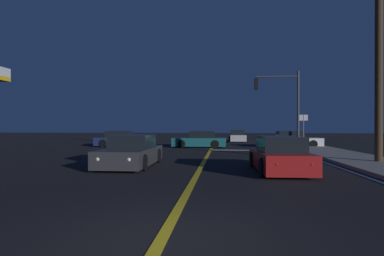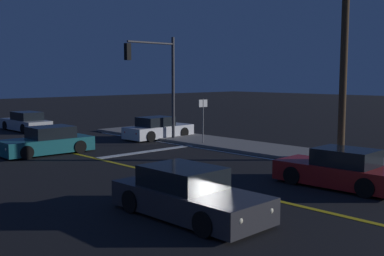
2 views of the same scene
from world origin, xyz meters
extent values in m
cube|color=gray|center=(7.56, 9.81, 0.07)|extent=(3.20, 35.31, 0.15)
cube|color=gold|center=(0.00, 9.81, 0.01)|extent=(0.20, 33.35, 0.01)
cube|color=white|center=(5.71, 9.81, 0.01)|extent=(0.16, 33.35, 0.01)
cube|color=white|center=(2.98, 18.12, 0.01)|extent=(5.96, 0.50, 0.01)
cube|color=#2D2D33|center=(-3.04, 8.61, 0.44)|extent=(1.93, 4.57, 0.68)
cube|color=black|center=(-3.04, 8.88, 1.04)|extent=(1.64, 2.11, 0.60)
cylinder|color=black|center=(-2.15, 7.21, 0.32)|extent=(0.23, 0.64, 0.64)
cylinder|color=black|center=(-3.90, 7.19, 0.32)|extent=(0.23, 0.64, 0.64)
cylinder|color=black|center=(-2.18, 10.03, 0.32)|extent=(0.23, 0.64, 0.64)
cylinder|color=black|center=(-3.93, 10.01, 0.32)|extent=(0.23, 0.64, 0.64)
sphere|color=#FFF4CC|center=(-2.43, 6.40, 0.52)|extent=(0.18, 0.18, 0.18)
sphere|color=#FFF4CC|center=(-3.59, 6.39, 0.52)|extent=(0.18, 0.18, 0.18)
sphere|color=red|center=(-2.49, 10.84, 0.52)|extent=(0.14, 0.14, 0.14)
sphere|color=red|center=(-3.65, 10.83, 0.52)|extent=(0.14, 0.14, 0.14)
cube|color=#B2B5BA|center=(2.52, 31.24, 0.44)|extent=(1.78, 4.70, 0.68)
cube|color=black|center=(2.53, 30.96, 1.04)|extent=(1.50, 2.17, 0.60)
cylinder|color=black|center=(1.71, 32.68, 0.32)|extent=(0.23, 0.64, 0.64)
cylinder|color=black|center=(3.30, 32.70, 0.32)|extent=(0.23, 0.64, 0.64)
cylinder|color=black|center=(1.74, 29.78, 0.32)|extent=(0.23, 0.64, 0.64)
cylinder|color=black|center=(3.34, 29.80, 0.32)|extent=(0.23, 0.64, 0.64)
sphere|color=#FFF4CC|center=(1.96, 33.52, 0.52)|extent=(0.18, 0.18, 0.18)
sphere|color=#FFF4CC|center=(3.03, 33.53, 0.52)|extent=(0.18, 0.18, 0.18)
sphere|color=red|center=(2.02, 28.95, 0.52)|extent=(0.14, 0.14, 0.14)
sphere|color=red|center=(3.08, 28.96, 0.52)|extent=(0.14, 0.14, 0.14)
cube|color=silver|center=(6.65, 21.64, 0.44)|extent=(4.41, 1.84, 0.68)
cube|color=black|center=(6.39, 21.63, 1.04)|extent=(2.04, 1.54, 0.60)
cylinder|color=black|center=(7.99, 22.48, 0.32)|extent=(0.65, 0.24, 0.64)
cylinder|color=black|center=(8.03, 20.87, 0.32)|extent=(0.65, 0.24, 0.64)
cylinder|color=black|center=(5.28, 22.41, 0.32)|extent=(0.65, 0.24, 0.64)
cylinder|color=black|center=(5.32, 20.80, 0.32)|extent=(0.65, 0.24, 0.64)
sphere|color=#FFF4CC|center=(8.76, 22.23, 0.52)|extent=(0.18, 0.18, 0.18)
sphere|color=#FFF4CC|center=(8.79, 21.16, 0.52)|extent=(0.18, 0.18, 0.18)
sphere|color=red|center=(4.51, 22.12, 0.52)|extent=(0.14, 0.14, 0.14)
sphere|color=red|center=(4.54, 21.05, 0.52)|extent=(0.14, 0.14, 0.14)
cube|color=#195960|center=(-1.04, 20.95, 0.44)|extent=(4.39, 1.97, 0.68)
cube|color=black|center=(-0.78, 20.95, 1.04)|extent=(2.04, 1.65, 0.60)
cylinder|color=black|center=(-2.41, 20.12, 0.32)|extent=(0.65, 0.24, 0.64)
cylinder|color=black|center=(-2.36, 21.86, 0.32)|extent=(0.65, 0.24, 0.64)
cylinder|color=black|center=(0.29, 20.05, 0.32)|extent=(0.65, 0.24, 0.64)
cylinder|color=black|center=(0.33, 21.79, 0.32)|extent=(0.65, 0.24, 0.64)
sphere|color=#FFF4CC|center=(-3.16, 20.44, 0.52)|extent=(0.18, 0.18, 0.18)
sphere|color=red|center=(1.07, 20.32, 0.52)|extent=(0.14, 0.14, 0.14)
sphere|color=red|center=(1.10, 21.47, 0.52)|extent=(0.14, 0.14, 0.14)
cube|color=maroon|center=(3.05, 7.62, 0.44)|extent=(1.90, 4.30, 0.68)
cube|color=black|center=(3.06, 7.37, 1.04)|extent=(1.57, 2.01, 0.60)
cylinder|color=black|center=(2.19, 8.90, 0.32)|extent=(0.25, 0.65, 0.64)
cylinder|color=black|center=(3.80, 8.96, 0.32)|extent=(0.25, 0.65, 0.64)
cylinder|color=black|center=(2.29, 6.28, 0.32)|extent=(0.25, 0.65, 0.64)
sphere|color=#FFF4CC|center=(2.43, 9.65, 0.52)|extent=(0.18, 0.18, 0.18)
sphere|color=#FFF4CC|center=(3.50, 9.70, 0.52)|extent=(0.18, 0.18, 0.18)
cylinder|color=#38383D|center=(6.76, 20.42, 3.02)|extent=(0.18, 0.18, 6.05)
cylinder|color=#38383D|center=(5.14, 20.42, 5.65)|extent=(3.23, 0.12, 0.12)
cube|color=black|center=(3.53, 20.42, 5.10)|extent=(0.28, 0.28, 0.90)
sphere|color=red|center=(3.53, 20.42, 5.37)|extent=(0.22, 0.22, 0.22)
sphere|color=#4C2D05|center=(3.53, 20.42, 5.10)|extent=(0.22, 0.22, 0.22)
sphere|color=#0A3814|center=(3.53, 20.42, 4.83)|extent=(0.22, 0.22, 0.22)
cylinder|color=#42301E|center=(7.86, 10.19, 4.90)|extent=(0.32, 0.32, 9.79)
cylinder|color=slate|center=(6.46, 17.62, 1.29)|extent=(0.06, 0.06, 2.57)
cube|color=white|center=(6.46, 17.62, 2.32)|extent=(0.56, 0.10, 0.40)
camera|label=1|loc=(0.92, -4.41, 1.70)|focal=28.90mm
camera|label=2|loc=(-11.47, -0.34, 3.76)|focal=43.82mm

